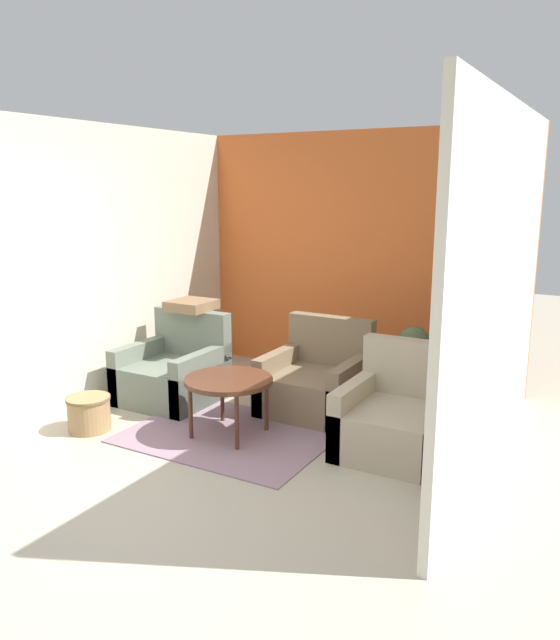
# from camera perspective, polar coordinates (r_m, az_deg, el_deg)

# --- Properties ---
(ground_plane) EXTENTS (20.00, 20.00, 0.00)m
(ground_plane) POSITION_cam_1_polar(r_m,az_deg,el_deg) (4.54, -10.83, -15.66)
(ground_plane) COLOR #B2A893
(ground_plane) RESTS_ON ground
(wall_back_accent) EXTENTS (3.73, 0.06, 2.68)m
(wall_back_accent) POSITION_cam_1_polar(r_m,az_deg,el_deg) (6.95, 6.94, 5.84)
(wall_back_accent) COLOR orange
(wall_back_accent) RESTS_ON ground_plane
(wall_left) EXTENTS (0.06, 3.33, 2.68)m
(wall_left) POSITION_cam_1_polar(r_m,az_deg,el_deg) (6.53, -14.21, 5.14)
(wall_left) COLOR beige
(wall_left) RESTS_ON ground_plane
(wall_right) EXTENTS (0.06, 3.33, 2.68)m
(wall_right) POSITION_cam_1_polar(r_m,az_deg,el_deg) (4.82, 19.38, 2.39)
(wall_right) COLOR beige
(wall_right) RESTS_ON ground_plane
(area_rug) EXTENTS (1.71, 1.32, 0.01)m
(area_rug) POSITION_cam_1_polar(r_m,az_deg,el_deg) (5.47, -4.63, -10.39)
(area_rug) COLOR gray
(area_rug) RESTS_ON ground_plane
(coffee_table) EXTENTS (0.75, 0.75, 0.51)m
(coffee_table) POSITION_cam_1_polar(r_m,az_deg,el_deg) (5.31, -4.72, -5.77)
(coffee_table) COLOR #512D1E
(coffee_table) RESTS_ON ground_plane
(armchair_left) EXTENTS (0.87, 0.86, 0.86)m
(armchair_left) POSITION_cam_1_polar(r_m,az_deg,el_deg) (6.31, -9.66, -4.87)
(armchair_left) COLOR slate
(armchair_left) RESTS_ON ground_plane
(armchair_right) EXTENTS (0.87, 0.86, 0.86)m
(armchair_right) POSITION_cam_1_polar(r_m,az_deg,el_deg) (5.12, 11.00, -9.03)
(armchair_right) COLOR tan
(armchair_right) RESTS_ON ground_plane
(armchair_middle) EXTENTS (0.87, 0.86, 0.86)m
(armchair_middle) POSITION_cam_1_polar(r_m,az_deg,el_deg) (5.93, 3.36, -5.83)
(armchair_middle) COLOR #7A664C
(armchair_middle) RESTS_ON ground_plane
(birdcage) EXTENTS (0.47, 0.47, 1.41)m
(birdcage) POSITION_cam_1_polar(r_m,az_deg,el_deg) (6.24, 17.63, -1.53)
(birdcage) COLOR slate
(birdcage) RESTS_ON ground_plane
(parrot) EXTENTS (0.14, 0.24, 0.29)m
(parrot) POSITION_cam_1_polar(r_m,az_deg,el_deg) (6.10, 18.16, 6.35)
(parrot) COLOR teal
(parrot) RESTS_ON birdcage
(potted_plant) EXTENTS (0.35, 0.32, 0.72)m
(potted_plant) POSITION_cam_1_polar(r_m,az_deg,el_deg) (6.44, 12.10, -2.80)
(potted_plant) COLOR beige
(potted_plant) RESTS_ON ground_plane
(wicker_basket) EXTENTS (0.38, 0.38, 0.30)m
(wicker_basket) POSITION_cam_1_polar(r_m,az_deg,el_deg) (5.75, -17.07, -8.07)
(wicker_basket) COLOR #A37F51
(wicker_basket) RESTS_ON ground_plane
(throw_pillow) EXTENTS (0.42, 0.42, 0.10)m
(throw_pillow) POSITION_cam_1_polar(r_m,az_deg,el_deg) (6.40, -8.09, 1.35)
(throw_pillow) COLOR #846647
(throw_pillow) RESTS_ON armchair_left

